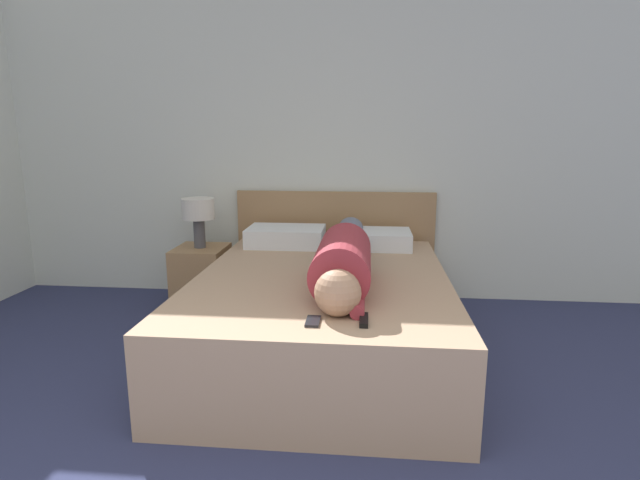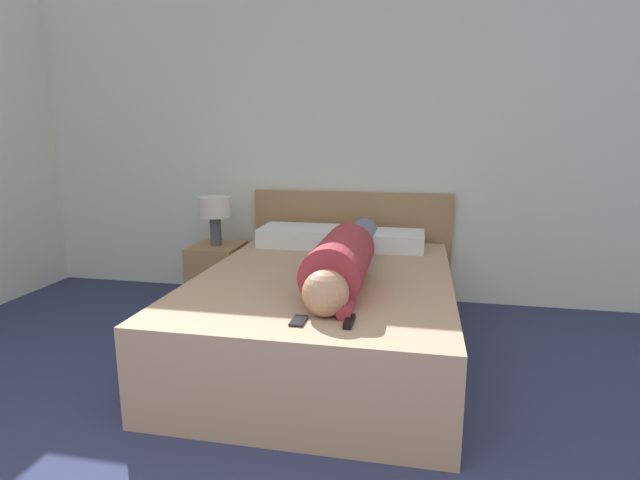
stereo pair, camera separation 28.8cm
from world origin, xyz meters
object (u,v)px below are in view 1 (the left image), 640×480
Objects in this scene: bed at (322,313)px; pillow_near_headboard at (286,236)px; cell_phone at (313,321)px; person_lying at (344,257)px; table_lamp at (198,212)px; pillow_second at (374,239)px; nightstand at (202,277)px; tv_remote at (364,320)px.

pillow_near_headboard is at bearing 114.31° from bed.
person_lying is at bearing 81.67° from cell_phone.
table_lamp is 0.71m from pillow_near_headboard.
pillow_second is (0.32, 0.80, 0.32)m from bed.
nightstand is at bearing 124.21° from cell_phone.
bed is 3.74× the size of pillow_second.
pillow_near_headboard is at bearing 119.69° from person_lying.
tv_remote is (-0.06, -1.59, -0.05)m from pillow_second.
table_lamp is at bearing 124.21° from cell_phone.
tv_remote is 0.23m from cell_phone.
pillow_near_headboard is (0.69, 0.02, 0.34)m from nightstand.
person_lying is at bearing -101.81° from pillow_second.
pillow_second is 4.30× the size of cell_phone.
cell_phone reaches higher than bed.
tv_remote reaches higher than nightstand.
bed is 0.42m from person_lying.
table_lamp is 0.66× the size of pillow_near_headboard.
tv_remote is (1.31, -1.56, -0.24)m from table_lamp.
tv_remote reaches higher than cell_phone.
cell_phone is at bearing -76.33° from pillow_near_headboard.
table_lamp is (-1.05, 0.77, 0.51)m from bed.
cell_phone is (-0.29, -1.61, -0.06)m from pillow_second.
person_lying is (1.19, -0.85, 0.41)m from nightstand.
nightstand is 0.27× the size of person_lying.
bed is 1.18× the size of person_lying.
pillow_second is at bearing 79.77° from cell_phone.
bed is 1.30m from nightstand.
table_lamp is 3.01× the size of cell_phone.
person_lying reaches higher than tv_remote.
bed is 5.34× the size of table_lamp.
bed is at bearing -36.46° from nightstand.
pillow_second is at bearing 0.00° from pillow_near_headboard.
person_lying reaches higher than cell_phone.
pillow_near_headboard reaches higher than pillow_second.
nightstand is 1.41m from pillow_second.
pillow_near_headboard is at bearing 1.83° from nightstand.
cell_phone is (1.08, -1.59, 0.28)m from nightstand.
tv_remote is (0.62, -1.59, -0.06)m from pillow_near_headboard.
pillow_second is 1.59m from tv_remote.
person_lying is at bearing 99.99° from tv_remote.
pillow_near_headboard is 3.93× the size of tv_remote.
pillow_near_headboard is at bearing 180.00° from pillow_second.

